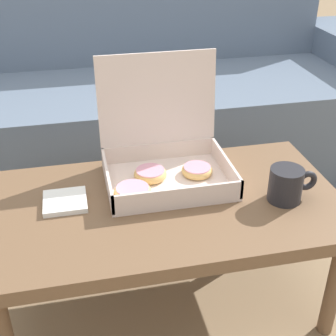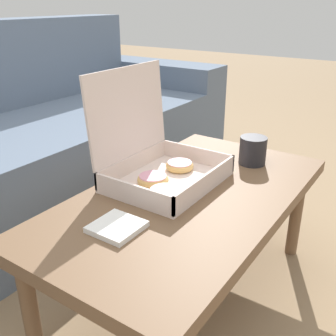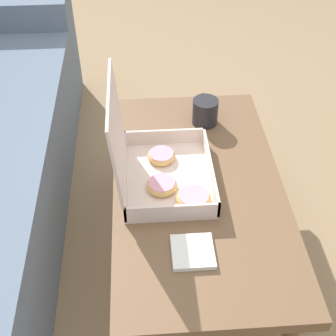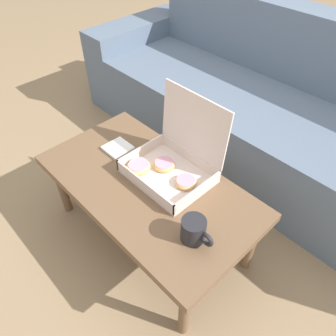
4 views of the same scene
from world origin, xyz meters
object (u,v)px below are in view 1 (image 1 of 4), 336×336
(coffee_table, at_px, (164,213))
(pastry_box, at_px, (161,159))
(coffee_mug, at_px, (287,184))
(couch, at_px, (122,106))

(coffee_table, relative_size, pastry_box, 2.76)
(pastry_box, relative_size, coffee_mug, 2.60)
(coffee_mug, bearing_deg, pastry_box, 149.20)
(coffee_table, xyz_separation_m, pastry_box, (0.02, 0.13, 0.11))
(couch, bearing_deg, coffee_table, -90.00)
(coffee_mug, bearing_deg, coffee_table, 169.44)
(couch, height_order, coffee_table, couch)
(coffee_table, distance_m, coffee_mug, 0.35)
(couch, bearing_deg, coffee_mug, -71.69)
(couch, xyz_separation_m, pastry_box, (0.02, -0.82, 0.16))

